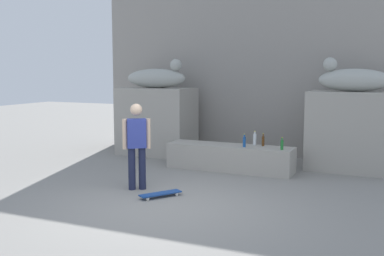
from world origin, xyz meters
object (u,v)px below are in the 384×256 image
(bottle_blue, at_px, (244,142))
(bottle_clear, at_px, (255,139))
(statue_reclining_left, at_px, (158,77))
(skateboard, at_px, (160,194))
(statue_reclining_right, at_px, (353,79))
(bottle_brown, at_px, (263,141))
(bottle_green, at_px, (282,145))
(skater, at_px, (137,142))

(bottle_blue, height_order, bottle_clear, bottle_clear)
(statue_reclining_left, height_order, skateboard, statue_reclining_left)
(statue_reclining_right, height_order, skateboard, statue_reclining_right)
(bottle_clear, relative_size, bottle_brown, 1.14)
(bottle_clear, bearing_deg, bottle_brown, -9.20)
(skateboard, relative_size, bottle_blue, 2.61)
(statue_reclining_right, relative_size, bottle_blue, 5.37)
(bottle_blue, bearing_deg, bottle_green, -1.23)
(bottle_blue, xyz_separation_m, bottle_green, (0.86, -0.02, -0.01))
(statue_reclining_left, relative_size, skater, 1.01)
(skateboard, bearing_deg, bottle_blue, -163.10)
(bottle_blue, distance_m, bottle_green, 0.86)
(statue_reclining_left, relative_size, bottle_green, 6.10)
(statue_reclining_right, bearing_deg, bottle_green, 46.01)
(skater, height_order, bottle_blue, skater)
(bottle_green, bearing_deg, bottle_blue, 178.77)
(statue_reclining_left, relative_size, bottle_brown, 5.85)
(bottle_brown, bearing_deg, statue_reclining_left, 162.95)
(skater, bearing_deg, bottle_blue, -157.52)
(bottle_brown, bearing_deg, skateboard, -110.71)
(statue_reclining_right, bearing_deg, skateboard, 53.29)
(statue_reclining_left, height_order, bottle_clear, statue_reclining_left)
(statue_reclining_left, distance_m, skateboard, 4.89)
(statue_reclining_right, xyz_separation_m, bottle_blue, (-2.13, -1.31, -1.39))
(skateboard, distance_m, bottle_clear, 3.14)
(skateboard, height_order, bottle_clear, bottle_clear)
(bottle_clear, bearing_deg, skateboard, -106.86)
(skater, relative_size, bottle_green, 6.04)
(statue_reclining_left, bearing_deg, statue_reclining_right, -13.97)
(skater, bearing_deg, bottle_green, -170.76)
(skater, distance_m, bottle_blue, 2.68)
(bottle_clear, bearing_deg, bottle_green, -27.28)
(bottle_brown, bearing_deg, statue_reclining_right, 28.86)
(bottle_clear, bearing_deg, bottle_blue, -110.93)
(bottle_green, relative_size, bottle_brown, 0.96)
(skater, xyz_separation_m, bottle_brown, (1.78, 2.58, -0.21))
(statue_reclining_left, relative_size, bottle_clear, 5.13)
(bottle_green, bearing_deg, skater, -135.69)
(skater, height_order, skateboard, skater)
(skater, xyz_separation_m, bottle_green, (2.29, 2.24, -0.22))
(statue_reclining_left, xyz_separation_m, bottle_brown, (3.24, -0.99, -1.39))
(skateboard, bearing_deg, bottle_clear, -163.67)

